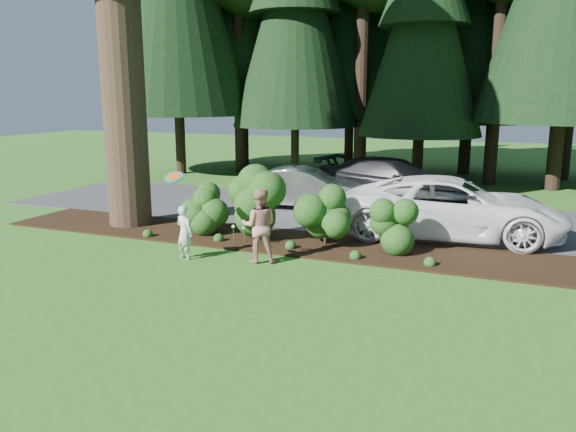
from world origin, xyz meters
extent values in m
plane|color=#2E631C|center=(0.00, 0.00, 0.00)|extent=(80.00, 80.00, 0.00)
cube|color=black|center=(0.00, 3.25, 0.03)|extent=(16.00, 2.50, 0.05)
cube|color=#38383A|center=(0.00, 7.50, 0.01)|extent=(22.00, 6.00, 0.03)
cylinder|color=#302318|center=(-4.60, 3.40, 6.00)|extent=(1.24, 1.24, 12.00)
sphere|color=#133C12|center=(-2.00, 3.20, 0.66)|extent=(1.08, 1.08, 1.08)
cylinder|color=black|center=(-2.00, 3.20, 0.15)|extent=(0.08, 0.08, 0.30)
sphere|color=#133C12|center=(-0.20, 3.00, 0.94)|extent=(1.35, 1.35, 1.35)
cylinder|color=black|center=(-0.20, 3.00, 0.15)|extent=(0.08, 0.08, 0.30)
sphere|color=#133C12|center=(1.60, 3.30, 0.83)|extent=(1.26, 1.26, 1.26)
cylinder|color=black|center=(1.60, 3.30, 0.15)|extent=(0.08, 0.08, 0.30)
sphere|color=#133C12|center=(3.40, 3.10, 0.72)|extent=(1.17, 1.17, 1.17)
cylinder|color=black|center=(3.40, 3.10, 0.15)|extent=(0.08, 0.08, 0.30)
cylinder|color=#133C12|center=(-0.60, 2.40, 0.25)|extent=(0.01, 0.01, 0.50)
sphere|color=white|center=(-0.60, 2.40, 0.52)|extent=(0.09, 0.09, 0.09)
cylinder|color=#133C12|center=(-0.30, 2.40, 0.25)|extent=(0.01, 0.01, 0.50)
sphere|color=white|center=(-0.30, 2.40, 0.52)|extent=(0.09, 0.09, 0.09)
cylinder|color=#133C12|center=(0.00, 2.40, 0.25)|extent=(0.01, 0.01, 0.50)
sphere|color=white|center=(0.00, 2.40, 0.52)|extent=(0.09, 0.09, 0.09)
cylinder|color=black|center=(-9.50, 14.00, 4.90)|extent=(0.50, 0.50, 9.80)
cone|color=black|center=(-9.50, 14.00, 7.70)|extent=(6.16, 6.16, 10.50)
cylinder|color=black|center=(-7.00, 14.50, 4.55)|extent=(0.50, 0.50, 9.10)
cylinder|color=black|center=(-4.00, 15.00, 5.25)|extent=(0.50, 0.50, 10.50)
cylinder|color=black|center=(-1.00, 13.50, 4.38)|extent=(0.50, 0.50, 8.75)
cylinder|color=black|center=(2.00, 14.50, 5.60)|extent=(0.50, 0.50, 11.20)
cylinder|color=black|center=(5.00, 15.50, 4.72)|extent=(0.50, 0.50, 9.45)
cylinder|color=black|center=(7.50, 14.00, 5.42)|extent=(0.50, 0.50, 10.85)
cylinder|color=black|center=(-8.00, 18.50, 5.60)|extent=(0.50, 0.50, 11.20)
cone|color=black|center=(-8.00, 18.50, 8.80)|extent=(7.04, 7.04, 12.00)
cylinder|color=black|center=(-2.50, 18.00, 5.25)|extent=(0.50, 0.50, 10.50)
cone|color=black|center=(-2.50, 18.00, 8.25)|extent=(6.60, 6.60, 11.25)
cylinder|color=black|center=(3.50, 19.00, 5.95)|extent=(0.50, 0.50, 11.90)
imported|color=silver|center=(-0.65, 7.73, 0.72)|extent=(4.36, 2.00, 1.38)
imported|color=white|center=(4.52, 5.38, 0.85)|extent=(6.16, 3.28, 1.65)
imported|color=black|center=(1.94, 9.80, 0.83)|extent=(5.86, 3.35, 1.60)
imported|color=silver|center=(-1.14, 0.94, 0.65)|extent=(0.54, 0.43, 1.30)
imported|color=#A31F15|center=(0.62, 1.37, 0.87)|extent=(1.03, 0.92, 1.74)
cylinder|color=teal|center=(-1.34, 0.90, 1.96)|extent=(0.46, 0.42, 0.24)
cylinder|color=#E65513|center=(-1.34, 0.90, 1.98)|extent=(0.32, 0.29, 0.17)
camera|label=1|loc=(6.01, -10.11, 3.83)|focal=35.00mm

